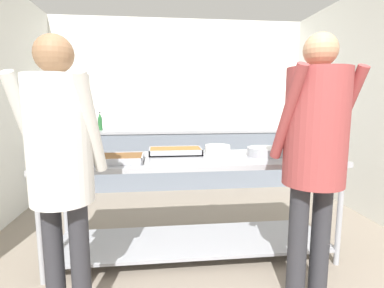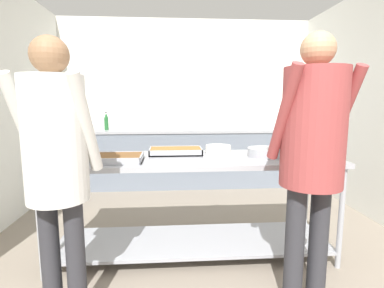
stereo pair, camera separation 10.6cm
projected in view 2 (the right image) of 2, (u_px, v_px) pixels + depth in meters
wall_rear at (186, 102)px, 5.01m from camera, size 4.17×0.06×2.65m
back_counter at (187, 157)px, 4.77m from camera, size 4.01×0.65×0.90m
serving_counter at (193, 189)px, 2.58m from camera, size 2.42×0.71×0.87m
serving_tray_vegetables at (115, 158)px, 2.36m from camera, size 0.44×0.31×0.05m
serving_tray_roast at (176, 151)px, 2.69m from camera, size 0.47×0.27×0.05m
plate_stack at (218, 149)px, 2.74m from camera, size 0.24×0.24×0.07m
sauce_pan at (265, 152)px, 2.57m from camera, size 0.45×0.31×0.07m
guest_serving_left at (312, 143)px, 1.89m from camera, size 0.52×0.39×1.77m
guest_serving_right at (56, 153)px, 1.71m from camera, size 0.49×0.38×1.71m
water_bottle at (106, 122)px, 4.55m from camera, size 0.06×0.06×0.28m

